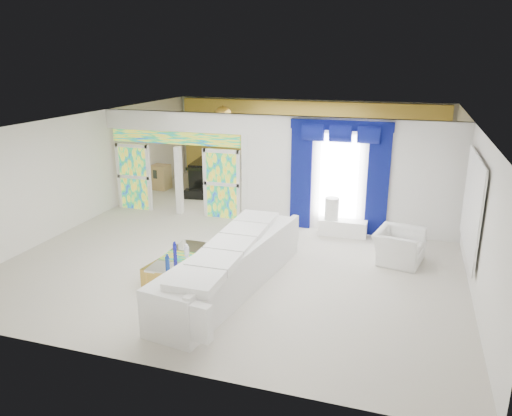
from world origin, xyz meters
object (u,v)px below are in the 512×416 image
(console_table, at_px, (342,228))
(grand_piano, at_px, (216,174))
(coffee_table, at_px, (178,265))
(white_sofa, at_px, (232,268))
(armchair, at_px, (399,246))

(console_table, bearing_deg, grand_piano, 144.10)
(coffee_table, xyz_separation_m, console_table, (3.02, 3.43, 0.01))
(console_table, distance_m, grand_piano, 6.22)
(white_sofa, xyz_separation_m, console_table, (1.67, 3.73, -0.23))
(coffee_table, bearing_deg, white_sofa, -12.53)
(white_sofa, relative_size, coffee_table, 2.55)
(white_sofa, distance_m, coffee_table, 1.40)
(grand_piano, bearing_deg, console_table, -43.81)
(coffee_table, bearing_deg, armchair, 25.23)
(console_table, height_order, grand_piano, grand_piano)
(console_table, height_order, armchair, armchair)
(coffee_table, relative_size, grand_piano, 0.94)
(console_table, bearing_deg, coffee_table, -131.40)
(armchair, bearing_deg, white_sofa, 139.27)
(coffee_table, relative_size, console_table, 1.46)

